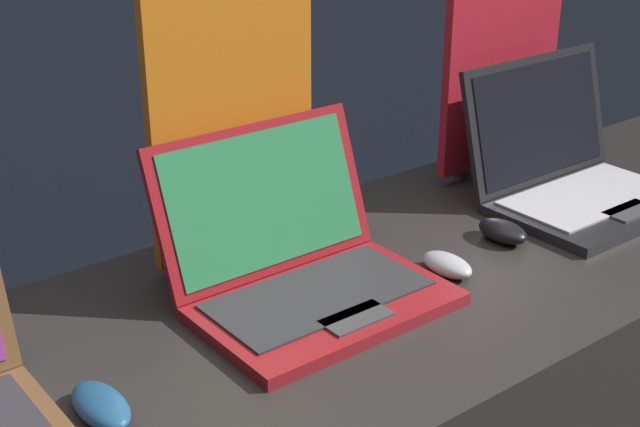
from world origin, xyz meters
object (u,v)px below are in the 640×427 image
object	(u,v)px
mouse_front	(101,406)
laptop_middle	(300,262)
promo_stand_middle	(233,115)
mouse_middle	(447,265)
mouse_back	(502,231)
promo_stand_back	(501,75)
laptop_back	(573,170)

from	to	relation	value
mouse_front	laptop_middle	bearing A→B (deg)	13.98
mouse_front	promo_stand_middle	world-z (taller)	promo_stand_middle
mouse_front	mouse_middle	size ratio (longest dim) A/B	1.19
mouse_middle	promo_stand_middle	bearing A→B (deg)	131.46
mouse_front	mouse_back	bearing A→B (deg)	2.70
mouse_front	laptop_middle	xyz separation A→B (m)	(0.38, 0.10, 0.04)
mouse_front	laptop_middle	size ratio (longest dim) A/B	0.31
laptop_middle	promo_stand_back	bearing A→B (deg)	16.03
mouse_middle	laptop_back	world-z (taller)	laptop_back
promo_stand_middle	laptop_back	distance (m)	0.71
mouse_middle	mouse_back	xyz separation A→B (m)	(0.17, 0.03, 0.00)
laptop_middle	mouse_back	bearing A→B (deg)	-8.20
mouse_front	promo_stand_back	bearing A→B (deg)	15.28
promo_stand_back	laptop_back	bearing A→B (deg)	-90.00
laptop_middle	laptop_back	distance (m)	0.66
mouse_back	promo_stand_back	size ratio (longest dim) A/B	0.23
mouse_middle	promo_stand_middle	distance (m)	0.43
mouse_back	promo_stand_back	bearing A→B (deg)	44.46
mouse_middle	promo_stand_middle	size ratio (longest dim) A/B	0.19
mouse_middle	mouse_back	bearing A→B (deg)	9.86
mouse_middle	promo_stand_middle	world-z (taller)	promo_stand_middle
laptop_back	mouse_back	size ratio (longest dim) A/B	3.93
promo_stand_back	promo_stand_middle	bearing A→B (deg)	-179.22
laptop_middle	mouse_middle	world-z (taller)	laptop_middle
mouse_front	mouse_middle	bearing A→B (deg)	0.73
laptop_back	promo_stand_back	size ratio (longest dim) A/B	0.89
mouse_back	laptop_middle	bearing A→B (deg)	171.80
mouse_front	mouse_back	size ratio (longest dim) A/B	1.17
laptop_back	mouse_back	distance (m)	0.26
promo_stand_middle	laptop_back	bearing A→B (deg)	-16.28
mouse_back	laptop_back	bearing A→B (deg)	10.42
laptop_middle	mouse_middle	size ratio (longest dim) A/B	3.87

